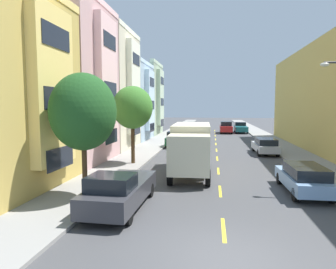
# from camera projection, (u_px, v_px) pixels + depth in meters

# --- Properties ---
(ground_plane) EXTENTS (160.00, 160.00, 0.00)m
(ground_plane) POSITION_uv_depth(u_px,v_px,m) (216.00, 141.00, 38.43)
(ground_plane) COLOR #424244
(sidewalk_left) EXTENTS (3.20, 120.00, 0.14)m
(sidewalk_left) POSITION_uv_depth(u_px,v_px,m) (158.00, 141.00, 37.49)
(sidewalk_left) COLOR gray
(sidewalk_left) RESTS_ON ground_plane
(sidewalk_right) EXTENTS (3.20, 120.00, 0.14)m
(sidewalk_right) POSITION_uv_depth(u_px,v_px,m) (277.00, 143.00, 35.42)
(sidewalk_right) COLOR gray
(sidewalk_right) RESTS_ON ground_plane
(lane_centerline_dashes) EXTENTS (0.14, 47.20, 0.01)m
(lane_centerline_dashes) POSITION_uv_depth(u_px,v_px,m) (216.00, 147.00, 33.02)
(lane_centerline_dashes) COLOR yellow
(lane_centerline_dashes) RESTS_ON ground_plane
(townhouse_second_rose) EXTENTS (12.32, 7.70, 12.38)m
(townhouse_second_rose) POSITION_uv_depth(u_px,v_px,m) (34.00, 87.00, 23.68)
(townhouse_second_rose) COLOR #CC9E9E
(townhouse_second_rose) RESTS_ON ground_plane
(townhouse_third_cream) EXTENTS (14.28, 7.70, 12.18)m
(townhouse_third_cream) POSITION_uv_depth(u_px,v_px,m) (69.00, 93.00, 31.62)
(townhouse_third_cream) COLOR beige
(townhouse_third_cream) RESTS_ON ground_plane
(townhouse_fourth_powder_blue) EXTENTS (13.80, 7.70, 10.07)m
(townhouse_fourth_powder_blue) POSITION_uv_depth(u_px,v_px,m) (100.00, 103.00, 39.46)
(townhouse_fourth_powder_blue) COLOR #9EB7CC
(townhouse_fourth_powder_blue) RESTS_ON ground_plane
(townhouse_fifth_sage) EXTENTS (14.17, 7.70, 11.13)m
(townhouse_fifth_sage) POSITION_uv_depth(u_px,v_px,m) (117.00, 100.00, 47.23)
(townhouse_fifth_sage) COLOR #99AD8E
(townhouse_fifth_sage) RESTS_ON ground_plane
(street_tree_nearest) EXTENTS (3.08, 3.08, 5.85)m
(street_tree_nearest) POSITION_uv_depth(u_px,v_px,m) (83.00, 112.00, 13.92)
(street_tree_nearest) COLOR #47331E
(street_tree_nearest) RESTS_ON sidewalk_left
(street_tree_second) EXTENTS (3.04, 3.04, 5.82)m
(street_tree_second) POSITION_uv_depth(u_px,v_px,m) (133.00, 108.00, 22.49)
(street_tree_second) COLOR #47331E
(street_tree_second) RESTS_ON sidewalk_left
(delivery_box_truck) EXTENTS (2.60, 7.45, 3.25)m
(delivery_box_truck) POSITION_uv_depth(u_px,v_px,m) (191.00, 146.00, 19.64)
(delivery_box_truck) COLOR beige
(delivery_box_truck) RESTS_ON ground_plane
(parked_pickup_forest) EXTENTS (2.01, 5.30, 1.73)m
(parked_pickup_forest) POSITION_uv_depth(u_px,v_px,m) (177.00, 139.00, 33.38)
(parked_pickup_forest) COLOR #194C28
(parked_pickup_forest) RESTS_ON ground_plane
(parked_pickup_teal) EXTENTS (2.07, 5.33, 1.73)m
(parked_pickup_teal) POSITION_uv_depth(u_px,v_px,m) (241.00, 128.00, 50.51)
(parked_pickup_teal) COLOR #195B60
(parked_pickup_teal) RESTS_ON ground_plane
(parked_wagon_sky) EXTENTS (1.87, 4.72, 1.50)m
(parked_wagon_sky) POSITION_uv_depth(u_px,v_px,m) (304.00, 178.00, 15.31)
(parked_wagon_sky) COLOR #7A9EC6
(parked_wagon_sky) RESTS_ON ground_plane
(parked_sedan_black) EXTENTS (1.87, 4.53, 1.43)m
(parked_sedan_black) POSITION_uv_depth(u_px,v_px,m) (192.00, 126.00, 57.46)
(parked_sedan_black) COLOR black
(parked_sedan_black) RESTS_ON ground_plane
(parked_pickup_charcoal) EXTENTS (2.13, 5.35, 1.73)m
(parked_pickup_charcoal) POSITION_uv_depth(u_px,v_px,m) (120.00, 190.00, 12.94)
(parked_pickup_charcoal) COLOR #333338
(parked_pickup_charcoal) RESTS_ON ground_plane
(parked_wagon_silver) EXTENTS (1.93, 4.74, 1.50)m
(parked_wagon_silver) POSITION_uv_depth(u_px,v_px,m) (265.00, 145.00, 27.97)
(parked_wagon_silver) COLOR #B2B5BA
(parked_wagon_silver) RESTS_ON ground_plane
(moving_red_sedan) EXTENTS (1.95, 4.80, 1.93)m
(moving_red_sedan) POSITION_uv_depth(u_px,v_px,m) (226.00, 127.00, 49.78)
(moving_red_sedan) COLOR #AD1E1E
(moving_red_sedan) RESTS_ON ground_plane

